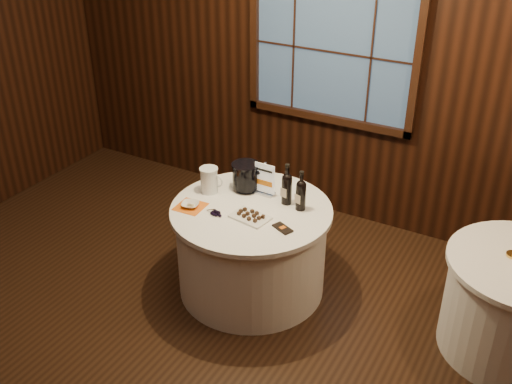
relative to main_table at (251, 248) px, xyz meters
The scene contains 13 objects.
ground 1.07m from the main_table, 90.00° to the right, with size 6.00×6.00×0.00m, color black.
back_wall 1.88m from the main_table, 90.00° to the left, with size 6.00×0.10×3.00m.
main_table is the anchor object (origin of this frame).
sign_stand 0.54m from the main_table, 92.69° to the left, with size 0.18×0.09×0.29m.
port_bottle_left 0.61m from the main_table, 45.59° to the left, with size 0.08×0.09×0.34m.
port_bottle_right 0.65m from the main_table, 27.53° to the left, with size 0.08×0.09×0.33m.
ice_bucket 0.59m from the main_table, 128.27° to the left, with size 0.23×0.23×0.24m.
chocolate_plate 0.43m from the main_table, 63.24° to the right, with size 0.32×0.24×0.04m.
chocolate_box 0.54m from the main_table, 22.71° to the right, with size 0.16×0.08×0.01m, color black.
grape_bunch 0.49m from the main_table, 130.62° to the right, with size 0.16×0.08×0.04m.
glass_pitcher 0.66m from the main_table, behind, with size 0.20×0.15×0.22m.
orange_napkin 0.61m from the main_table, 153.12° to the right, with size 0.22×0.22×0.00m, color orange.
cracker_bowl 0.63m from the main_table, 153.12° to the right, with size 0.13×0.13×0.03m, color white.
Camera 1 is at (2.01, -2.49, 3.17)m, focal length 42.00 mm.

